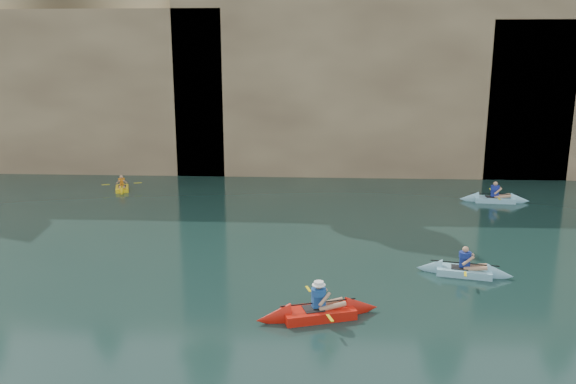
{
  "coord_description": "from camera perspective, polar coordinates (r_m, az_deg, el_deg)",
  "views": [
    {
      "loc": [
        -0.93,
        -12.96,
        7.07
      ],
      "look_at": [
        -1.98,
        4.49,
        3.0
      ],
      "focal_mm": 35.0,
      "sensor_mm": 36.0,
      "label": 1
    }
  ],
  "objects": [
    {
      "name": "kayaker_yellow",
      "position": [
        32.89,
        -16.5,
        0.39
      ],
      "size": [
        2.06,
        2.71,
        1.08
      ],
      "rotation": [
        0.0,
        0.0,
        -1.24
      ],
      "color": "yellow",
      "rests_on": "ground"
    },
    {
      "name": "cliff_slab_center",
      "position": [
        35.71,
        8.27,
        10.78
      ],
      "size": [
        24.0,
        2.4,
        11.4
      ],
      "primitive_type": "cube",
      "color": "tan",
      "rests_on": "ground"
    },
    {
      "name": "sea_cave_east",
      "position": [
        36.9,
        20.69,
        4.76
      ],
      "size": [
        5.0,
        1.0,
        4.5
      ],
      "primitive_type": "cube",
      "color": "black",
      "rests_on": "ground"
    },
    {
      "name": "cliff",
      "position": [
        42.99,
        4.76,
        11.64
      ],
      "size": [
        70.0,
        16.0,
        12.0
      ],
      "primitive_type": "cube",
      "color": "tan",
      "rests_on": "ground"
    },
    {
      "name": "ground",
      "position": [
        14.8,
        6.87,
        -15.54
      ],
      "size": [
        160.0,
        160.0,
        0.0
      ],
      "primitive_type": "plane",
      "color": "black",
      "rests_on": "ground"
    },
    {
      "name": "kayaker_ltblue_mid",
      "position": [
        30.82,
        20.22,
        -0.66
      ],
      "size": [
        3.54,
        2.59,
        1.33
      ],
      "rotation": [
        0.0,
        0.0,
        -0.09
      ],
      "color": "#87C9E2",
      "rests_on": "ground"
    },
    {
      "name": "kayaker_ltblue_near",
      "position": [
        20.13,
        17.44,
        -7.62
      ],
      "size": [
        3.26,
        2.42,
        1.25
      ],
      "rotation": [
        0.0,
        0.0,
        -0.22
      ],
      "color": "#7EBED4",
      "rests_on": "ground"
    },
    {
      "name": "sea_cave_center",
      "position": [
        35.47,
        -1.59,
        4.24
      ],
      "size": [
        3.5,
        1.0,
        3.2
      ],
      "primitive_type": "cube",
      "color": "black",
      "rests_on": "ground"
    },
    {
      "name": "main_kayaker",
      "position": [
        16.23,
        3.1,
        -12.05
      ],
      "size": [
        3.68,
        2.34,
        1.34
      ],
      "rotation": [
        0.0,
        0.0,
        0.31
      ],
      "color": "red",
      "rests_on": "ground"
    },
    {
      "name": "sea_cave_west",
      "position": [
        39.19,
        -22.51,
        4.68
      ],
      "size": [
        4.5,
        1.0,
        4.0
      ],
      "primitive_type": "cube",
      "color": "black",
      "rests_on": "ground"
    },
    {
      "name": "cliff_slab_west",
      "position": [
        40.39,
        -25.11,
        9.36
      ],
      "size": [
        26.0,
        2.4,
        10.56
      ],
      "primitive_type": "cube",
      "color": "tan",
      "rests_on": "ground"
    }
  ]
}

